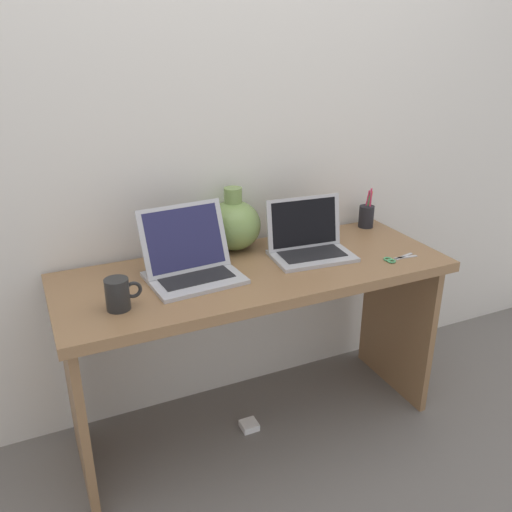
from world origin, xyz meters
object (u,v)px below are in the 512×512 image
green_vase (234,224)px  scissors (395,259)px  laptop_left (190,259)px  laptop_right (308,240)px  coffee_mug (118,294)px  power_brick (249,425)px  pen_cup (366,216)px

green_vase → scissors: green_vase is taller
laptop_left → laptop_right: size_ratio=1.03×
coffee_mug → power_brick: (0.50, 0.09, -0.77)m
laptop_right → scissors: 0.35m
coffee_mug → power_brick: coffee_mug is taller
laptop_right → coffee_mug: laptop_right is taller
laptop_right → coffee_mug: size_ratio=2.79×
laptop_right → pen_cup: 0.44m
green_vase → pen_cup: (0.65, -0.01, -0.05)m
laptop_left → coffee_mug: 0.32m
laptop_left → power_brick: (0.21, -0.06, -0.79)m
coffee_mug → pen_cup: pen_cup is taller
laptop_left → power_brick: bearing=-15.3°
laptop_left → pen_cup: bearing=11.1°
power_brick → laptop_left: bearing=164.7°
laptop_right → green_vase: 0.31m
pen_cup → scissors: 0.39m
laptop_right → coffee_mug: 0.80m
laptop_right → scissors: (0.28, -0.19, -0.06)m
laptop_left → pen_cup: size_ratio=1.87×
pen_cup → coffee_mug: bearing=-164.8°
scissors → laptop_left: bearing=166.2°
laptop_left → pen_cup: 0.92m
green_vase → laptop_left: bearing=-143.6°
laptop_left → coffee_mug: (-0.29, -0.15, -0.01)m
power_brick → coffee_mug: bearing=-169.7°
laptop_left → laptop_right: (0.50, 0.00, -0.01)m
coffee_mug → laptop_right: bearing=10.8°
pen_cup → power_brick: bearing=-161.4°
laptop_right → power_brick: laptop_right is taller
laptop_left → laptop_right: laptop_left is taller
green_vase → power_brick: size_ratio=3.69×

